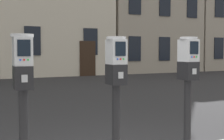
{
  "coord_description": "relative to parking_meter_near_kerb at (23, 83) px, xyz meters",
  "views": [
    {
      "loc": [
        -1.85,
        -3.32,
        1.47
      ],
      "look_at": [
        -0.21,
        -0.09,
        1.26
      ],
      "focal_mm": 51.5,
      "sensor_mm": 36.0,
      "label": 1
    }
  ],
  "objects": [
    {
      "name": "parking_meter_twin_adjacent",
      "position": [
        1.01,
        -0.0,
        -0.0
      ],
      "size": [
        0.23,
        0.26,
        1.49
      ],
      "rotation": [
        0.0,
        0.0,
        -1.65
      ],
      "color": "black",
      "rests_on": "sidewalk_slab"
    },
    {
      "name": "parking_meter_end_of_row",
      "position": [
        2.03,
        0.0,
        0.01
      ],
      "size": [
        0.23,
        0.26,
        1.51
      ],
      "rotation": [
        0.0,
        0.0,
        -1.65
      ],
      "color": "black",
      "rests_on": "sidewalk_slab"
    },
    {
      "name": "parking_meter_near_kerb",
      "position": [
        0.0,
        0.0,
        0.0
      ],
      "size": [
        0.23,
        0.26,
        1.5
      ],
      "rotation": [
        0.0,
        0.0,
        -1.65
      ],
      "color": "black",
      "rests_on": "sidewalk_slab"
    },
    {
      "name": "townhouse_cream_stone",
      "position": [
        20.01,
        17.31,
        3.49
      ],
      "size": [
        7.83,
        5.31,
        9.31
      ],
      "color": "#9E9384",
      "rests_on": "ground_plane"
    }
  ]
}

